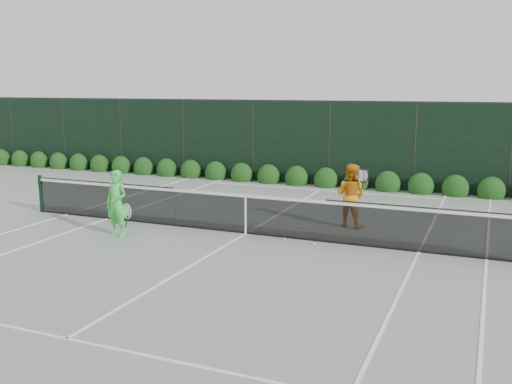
% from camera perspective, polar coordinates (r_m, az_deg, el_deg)
% --- Properties ---
extents(ground, '(80.00, 80.00, 0.00)m').
position_cam_1_polar(ground, '(13.99, -1.03, -4.19)').
color(ground, gray).
rests_on(ground, ground).
extents(tennis_net, '(12.90, 0.10, 1.07)m').
position_cam_1_polar(tennis_net, '(13.88, -1.13, -2.06)').
color(tennis_net, black).
rests_on(tennis_net, ground).
extents(player_woman, '(0.67, 0.45, 1.61)m').
position_cam_1_polar(player_woman, '(13.97, -13.76, -1.15)').
color(player_woman, '#3ED64B').
rests_on(player_woman, ground).
extents(player_man, '(0.95, 0.77, 1.63)m').
position_cam_1_polar(player_man, '(14.72, 9.44, -0.33)').
color(player_man, orange).
rests_on(player_man, ground).
extents(court_lines, '(11.03, 23.83, 0.01)m').
position_cam_1_polar(court_lines, '(13.99, -1.03, -4.17)').
color(court_lines, white).
rests_on(court_lines, ground).
extents(windscreen_fence, '(32.00, 21.07, 3.06)m').
position_cam_1_polar(windscreen_fence, '(11.29, -6.58, 0.04)').
color(windscreen_fence, black).
rests_on(windscreen_fence, ground).
extents(hedge_row, '(31.66, 0.65, 0.94)m').
position_cam_1_polar(hedge_row, '(20.55, 6.99, 1.16)').
color(hedge_row, '#113B10').
rests_on(hedge_row, ground).
extents(tennis_balls, '(2.99, 1.58, 0.07)m').
position_cam_1_polar(tennis_balls, '(14.05, 1.90, -3.99)').
color(tennis_balls, '#D5EA34').
rests_on(tennis_balls, ground).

